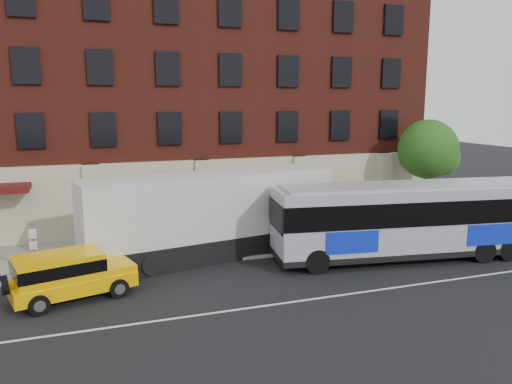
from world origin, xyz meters
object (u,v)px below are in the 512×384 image
object	(u,v)px
sign_pole	(34,247)
city_bus	(412,218)
yellow_suv	(67,273)
street_tree	(429,152)
shipping_container	(212,216)

from	to	relation	value
sign_pole	city_bus	world-z (taller)	city_bus
sign_pole	yellow_suv	distance (m)	2.95
street_tree	city_bus	distance (m)	8.30
yellow_suv	shipping_container	size ratio (longest dim) A/B	0.39
city_bus	yellow_suv	distance (m)	15.41
street_tree	yellow_suv	xyz separation A→B (m)	(-20.71, -5.94, -3.37)
city_bus	yellow_suv	bearing A→B (deg)	-179.79
street_tree	city_bus	world-z (taller)	street_tree
sign_pole	city_bus	size ratio (longest dim) A/B	0.19
city_bus	yellow_suv	world-z (taller)	city_bus
street_tree	city_bus	xyz separation A→B (m)	(-5.33, -5.89, -2.41)
street_tree	city_bus	size ratio (longest dim) A/B	0.46
shipping_container	city_bus	bearing A→B (deg)	-20.41
sign_pole	yellow_suv	world-z (taller)	sign_pole
street_tree	sign_pole	bearing A→B (deg)	-171.39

